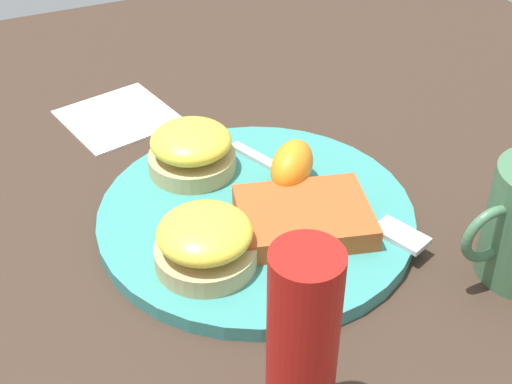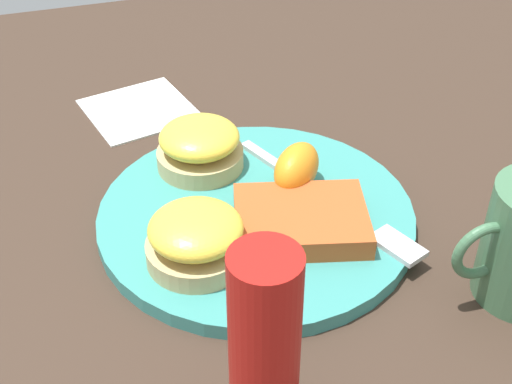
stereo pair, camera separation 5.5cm
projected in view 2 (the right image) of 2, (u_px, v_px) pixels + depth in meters
ground_plane at (256, 222)px, 0.64m from camera, size 1.10×1.10×0.00m
plate at (256, 216)px, 0.63m from camera, size 0.28×0.28×0.01m
sandwich_benedict_left at (200, 146)px, 0.67m from camera, size 0.08×0.08×0.05m
sandwich_benedict_right at (196, 238)px, 0.56m from camera, size 0.08×0.08×0.05m
hashbrown_patty at (301, 220)px, 0.60m from camera, size 0.13×0.11×0.02m
orange_wedge at (297, 168)px, 0.64m from camera, size 0.07×0.07×0.04m
fork at (335, 204)px, 0.63m from camera, size 0.10×0.21×0.00m
napkin at (139, 109)px, 0.79m from camera, size 0.13×0.13×0.00m
condiment_bottle at (264, 347)px, 0.43m from camera, size 0.04×0.04×0.15m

